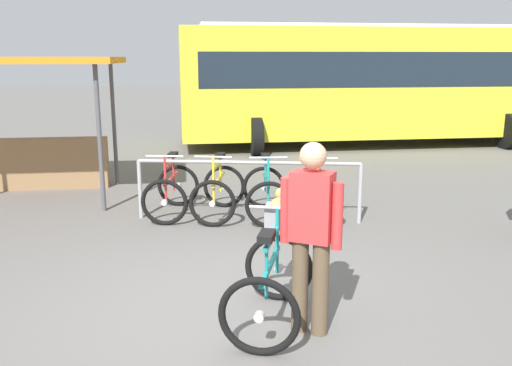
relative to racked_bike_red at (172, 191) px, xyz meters
name	(u,v)px	position (x,y,z in m)	size (l,w,h in m)	color
ground_plane	(229,309)	(1.18, -3.05, -0.37)	(80.00, 80.00, 0.00)	#605E5B
bike_rack_rail	(248,175)	(1.15, -0.20, 0.30)	(3.21, 0.12, 0.88)	#99999E
racked_bike_red	(172,191)	(0.00, 0.00, 0.00)	(0.67, 1.10, 0.97)	black
racked_bike_yellow	(219,192)	(0.70, -0.01, 0.00)	(0.71, 1.14, 0.98)	black
racked_bike_teal	(266,193)	(1.40, -0.03, 0.00)	(0.78, 1.17, 0.97)	black
racked_bike_orange	(314,194)	(2.10, -0.04, 0.00)	(0.72, 1.15, 0.98)	black
featured_bicycle	(272,268)	(1.59, -3.20, 0.12)	(0.79, 1.24, 1.09)	black
person_with_featured_bike	(311,230)	(1.91, -3.42, 0.54)	(0.50, 0.30, 1.64)	brown
bus_distant	(371,79)	(3.87, 7.05, 1.37)	(10.30, 4.71, 3.08)	yellow
market_stall	(29,113)	(-2.61, 1.13, 1.03)	(3.49, 2.86, 2.30)	#4C4C51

